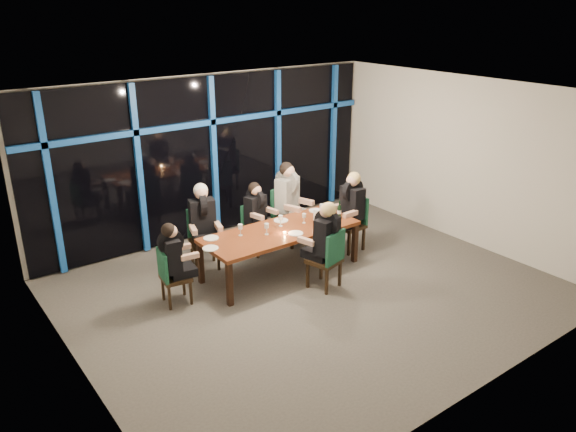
# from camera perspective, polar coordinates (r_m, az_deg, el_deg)

# --- Properties ---
(room) EXTENTS (7.04, 7.00, 3.02)m
(room) POSITION_cam_1_polar(r_m,az_deg,el_deg) (8.01, 2.57, 5.26)
(room) COLOR #5D5952
(room) RESTS_ON ground
(window_wall) EXTENTS (6.86, 0.43, 2.94)m
(window_wall) POSITION_cam_1_polar(r_m,az_deg,el_deg) (10.50, -7.62, 6.26)
(window_wall) COLOR black
(window_wall) RESTS_ON ground
(dining_table) EXTENTS (2.60, 1.00, 0.75)m
(dining_table) POSITION_cam_1_polar(r_m,az_deg,el_deg) (9.06, -0.75, -1.80)
(dining_table) COLOR brown
(dining_table) RESTS_ON ground
(chair_far_left) EXTENTS (0.57, 0.57, 1.00)m
(chair_far_left) POSITION_cam_1_polar(r_m,az_deg,el_deg) (9.45, -8.64, -1.89)
(chair_far_left) COLOR black
(chair_far_left) RESTS_ON ground
(chair_far_mid) EXTENTS (0.49, 0.49, 0.88)m
(chair_far_mid) POSITION_cam_1_polar(r_m,az_deg,el_deg) (9.90, -3.46, -0.97)
(chair_far_mid) COLOR black
(chair_far_mid) RESTS_ON ground
(chair_far_right) EXTENTS (0.62, 0.62, 1.05)m
(chair_far_right) POSITION_cam_1_polar(r_m,az_deg,el_deg) (10.23, -0.31, 0.38)
(chair_far_right) COLOR black
(chair_far_right) RESTS_ON ground
(chair_end_left) EXTENTS (0.46, 0.46, 0.87)m
(chair_end_left) POSITION_cam_1_polar(r_m,az_deg,el_deg) (8.38, -11.87, -5.79)
(chair_end_left) COLOR black
(chair_end_left) RESTS_ON ground
(chair_end_right) EXTENTS (0.47, 0.47, 0.98)m
(chair_end_right) POSITION_cam_1_polar(r_m,az_deg,el_deg) (10.05, 6.65, -0.39)
(chair_end_right) COLOR black
(chair_end_right) RESTS_ON ground
(chair_near_mid) EXTENTS (0.55, 0.55, 0.97)m
(chair_near_mid) POSITION_cam_1_polar(r_m,az_deg,el_deg) (8.62, 4.18, -4.15)
(chair_near_mid) COLOR black
(chair_near_mid) RESTS_ON ground
(diner_far_left) EXTENTS (0.58, 0.67, 0.97)m
(diner_far_left) POSITION_cam_1_polar(r_m,az_deg,el_deg) (9.23, -8.67, 0.17)
(diner_far_left) COLOR black
(diner_far_left) RESTS_ON ground
(diner_far_mid) EXTENTS (0.49, 0.59, 0.86)m
(diner_far_mid) POSITION_cam_1_polar(r_m,az_deg,el_deg) (9.72, -3.19, 0.85)
(diner_far_mid) COLOR black
(diner_far_mid) RESTS_ON ground
(diner_far_right) EXTENTS (0.63, 0.72, 1.02)m
(diner_far_right) POSITION_cam_1_polar(r_m,az_deg,el_deg) (10.05, 0.11, 2.49)
(diner_far_right) COLOR black
(diner_far_right) RESTS_ON ground
(diner_end_left) EXTENTS (0.57, 0.46, 0.85)m
(diner_end_left) POSITION_cam_1_polar(r_m,az_deg,el_deg) (8.25, -11.57, -3.54)
(diner_end_left) COLOR black
(diner_end_left) RESTS_ON ground
(diner_end_right) EXTENTS (0.62, 0.50, 0.96)m
(diner_end_right) POSITION_cam_1_polar(r_m,az_deg,el_deg) (9.86, 6.40, 1.60)
(diner_end_right) COLOR black
(diner_end_right) RESTS_ON ground
(diner_near_mid) EXTENTS (0.55, 0.65, 0.94)m
(diner_near_mid) POSITION_cam_1_polar(r_m,az_deg,el_deg) (8.51, 3.79, -1.67)
(diner_near_mid) COLOR black
(diner_near_mid) RESTS_ON ground
(plate_far_left) EXTENTS (0.24, 0.24, 0.01)m
(plate_far_left) POSITION_cam_1_polar(r_m,az_deg,el_deg) (8.78, -7.83, -2.24)
(plate_far_left) COLOR white
(plate_far_left) RESTS_ON dining_table
(plate_far_mid) EXTENTS (0.24, 0.24, 0.01)m
(plate_far_mid) POSITION_cam_1_polar(r_m,az_deg,el_deg) (9.39, -0.72, -0.45)
(plate_far_mid) COLOR white
(plate_far_mid) RESTS_ON dining_table
(plate_far_right) EXTENTS (0.24, 0.24, 0.01)m
(plate_far_right) POSITION_cam_1_polar(r_m,az_deg,el_deg) (9.84, 2.83, 0.55)
(plate_far_right) COLOR white
(plate_far_right) RESTS_ON dining_table
(plate_end_left) EXTENTS (0.24, 0.24, 0.01)m
(plate_end_left) POSITION_cam_1_polar(r_m,az_deg,el_deg) (8.44, -7.89, -3.27)
(plate_end_left) COLOR white
(plate_end_left) RESTS_ON dining_table
(plate_end_right) EXTENTS (0.24, 0.24, 0.01)m
(plate_end_right) POSITION_cam_1_polar(r_m,az_deg,el_deg) (9.55, 3.96, -0.12)
(plate_end_right) COLOR white
(plate_end_right) RESTS_ON dining_table
(plate_near_mid) EXTENTS (0.24, 0.24, 0.01)m
(plate_near_mid) POSITION_cam_1_polar(r_m,az_deg,el_deg) (8.88, 0.79, -1.78)
(plate_near_mid) COLOR white
(plate_near_mid) RESTS_ON dining_table
(wine_bottle) EXTENTS (0.07, 0.07, 0.30)m
(wine_bottle) POSITION_cam_1_polar(r_m,az_deg,el_deg) (9.53, 5.22, 0.47)
(wine_bottle) COLOR black
(wine_bottle) RESTS_ON dining_table
(water_pitcher) EXTENTS (0.14, 0.12, 0.22)m
(water_pitcher) POSITION_cam_1_polar(r_m,az_deg,el_deg) (9.32, 2.97, 0.02)
(water_pitcher) COLOR white
(water_pitcher) RESTS_ON dining_table
(tea_light) EXTENTS (0.05, 0.05, 0.03)m
(tea_light) POSITION_cam_1_polar(r_m,az_deg,el_deg) (8.89, -0.34, -1.70)
(tea_light) COLOR #FFAD4C
(tea_light) RESTS_ON dining_table
(wine_glass_a) EXTENTS (0.07, 0.07, 0.18)m
(wine_glass_a) POSITION_cam_1_polar(r_m,az_deg,el_deg) (8.81, -2.19, -1.08)
(wine_glass_a) COLOR silver
(wine_glass_a) RESTS_ON dining_table
(wine_glass_b) EXTENTS (0.07, 0.07, 0.18)m
(wine_glass_b) POSITION_cam_1_polar(r_m,az_deg,el_deg) (9.14, -0.75, -0.25)
(wine_glass_b) COLOR silver
(wine_glass_b) RESTS_ON dining_table
(wine_glass_c) EXTENTS (0.06, 0.06, 0.17)m
(wine_glass_c) POSITION_cam_1_polar(r_m,az_deg,el_deg) (9.27, 1.65, -0.01)
(wine_glass_c) COLOR silver
(wine_glass_c) RESTS_ON dining_table
(wine_glass_d) EXTENTS (0.07, 0.07, 0.19)m
(wine_glass_d) POSITION_cam_1_polar(r_m,az_deg,el_deg) (8.80, -4.87, -1.16)
(wine_glass_d) COLOR silver
(wine_glass_d) RESTS_ON dining_table
(wine_glass_e) EXTENTS (0.07, 0.07, 0.18)m
(wine_glass_e) POSITION_cam_1_polar(r_m,az_deg,el_deg) (9.66, 3.44, 0.93)
(wine_glass_e) COLOR silver
(wine_glass_e) RESTS_ON dining_table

